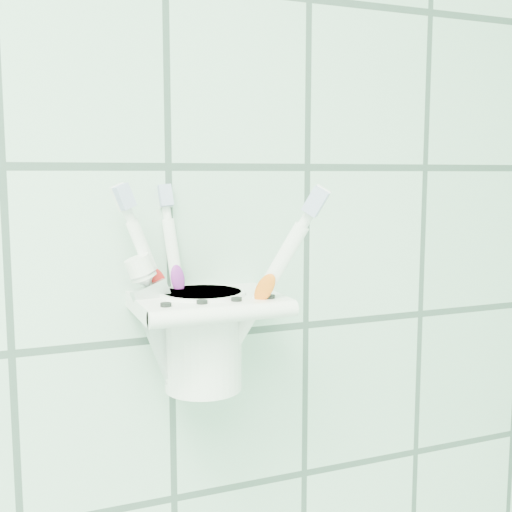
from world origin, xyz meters
The scene contains 6 objects.
holder_bracket centered at (0.64, 1.15, 1.29)m, with size 0.14×0.11×0.04m.
cup centered at (0.63, 1.16, 1.26)m, with size 0.08×0.08×0.10m.
toothbrush_pink centered at (0.63, 1.17, 1.32)m, with size 0.08×0.02×0.20m.
toothbrush_blue centered at (0.62, 1.16, 1.31)m, with size 0.03×0.04×0.19m.
toothbrush_orange centered at (0.64, 1.15, 1.33)m, with size 0.08×0.08×0.21m.
toothpaste_tube centered at (0.61, 1.16, 1.29)m, with size 0.07×0.03×0.14m.
Camera 1 is at (0.45, 0.57, 1.42)m, focal length 45.00 mm.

